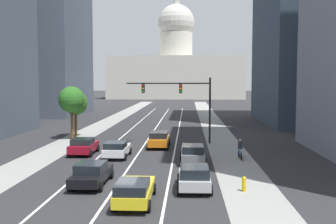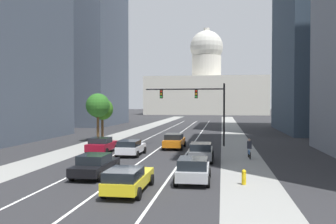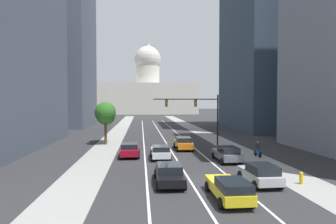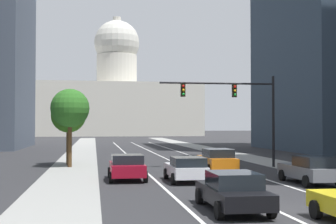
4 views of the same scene
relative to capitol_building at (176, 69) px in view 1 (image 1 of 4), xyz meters
The scene contains 19 objects.
ground_plane 87.99m from the capitol_building, 90.00° to the right, with size 400.00×400.00×0.00m, color #2B2B2D.
sidewalk_left 93.32m from the capitol_building, 95.10° to the right, with size 3.53×130.00×0.01m, color gray.
sidewalk_right 93.32m from the capitol_building, 84.90° to the right, with size 3.53×130.00×0.01m, color gray.
lane_stripe_left 102.95m from the capitol_building, 91.81° to the right, with size 0.16×90.00×0.01m, color white.
lane_stripe_center 102.90m from the capitol_building, 90.00° to the right, with size 0.16×90.00×0.01m, color white.
lane_stripe_right 102.95m from the capitol_building, 88.19° to the right, with size 0.16×90.00×0.01m, color white.
capitol_building is the anchor object (origin of this frame).
car_crimson 117.57m from the capitol_building, 92.38° to the right, with size 2.12×4.10×1.50m.
car_white 118.84m from the capitol_building, 90.78° to the right, with size 2.08×4.17×1.43m.
car_silver 128.77m from the capitol_building, 87.83° to the right, with size 2.12×4.05×1.52m.
car_black 127.84m from the capitol_building, 90.73° to the right, with size 2.11×4.79×1.45m.
car_yellow 131.66m from the capitol_building, 89.29° to the right, with size 2.00×4.73×1.41m.
car_orange 113.33m from the capitol_building, 89.18° to the right, with size 2.09×4.49×1.57m.
car_gray 120.89m from the capitol_building, 87.69° to the right, with size 2.07×4.54×1.54m.
traffic_signal_mast 110.30m from the capitol_building, 87.92° to the right, with size 8.87×0.39×6.93m.
fire_hydrant 129.13m from the capitol_building, 86.51° to the right, with size 0.26×0.35×0.91m.
cyclist 119.19m from the capitol_building, 85.71° to the right, with size 0.37×1.70×1.72m.
street_tree_mid_left 108.30m from the capitol_building, 94.55° to the right, with size 2.95×2.95×5.97m.
street_tree_near_left 106.07m from the capitol_building, 94.77° to the right, with size 2.81×2.81×5.39m.
Camera 1 is at (4.46, -24.95, 6.61)m, focal length 43.04 mm.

